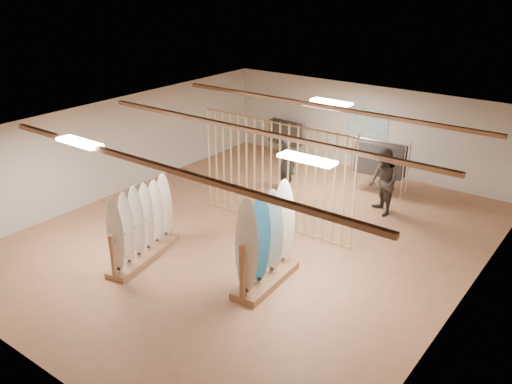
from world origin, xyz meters
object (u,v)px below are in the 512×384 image
Objects in this scene: clothing_rack_a at (286,133)px; shopper_b at (384,178)px; clothing_rack_b at (380,159)px; shopper_a at (286,161)px; rack_left at (143,234)px; rack_right at (266,253)px.

clothing_rack_a is 5.19m from shopper_b.
shopper_a is at bearing -155.96° from clothing_rack_b.
clothing_rack_a is 0.84× the size of clothing_rack_b.
shopper_a is (-2.42, -1.26, -0.21)m from clothing_rack_b.
shopper_a is (0.23, 5.49, 0.25)m from rack_left.
shopper_b is (0.44, 4.75, 0.30)m from rack_right.
clothing_rack_b is at bearing 56.65° from rack_left.
rack_left is at bearing 84.13° from shopper_a.
rack_left is at bearing -168.78° from rack_right.
clothing_rack_a is 2.80m from shopper_a.
rack_right is 1.55× the size of clothing_rack_a.
clothing_rack_b is 0.96× the size of shopper_a.
rack_left reaches higher than clothing_rack_a.
shopper_b is (3.32, 5.54, 0.42)m from rack_left.
clothing_rack_a is 0.68× the size of shopper_b.
rack_right is 4.77m from shopper_b.
clothing_rack_b is (-0.23, 5.96, 0.35)m from rack_right.
shopper_b reaches higher than shopper_a.
shopper_b is at bearing 47.13° from rack_left.
clothing_rack_a is at bearing -165.36° from shopper_b.
shopper_a is at bearing 75.65° from rack_left.
clothing_rack_b is 2.73m from shopper_a.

